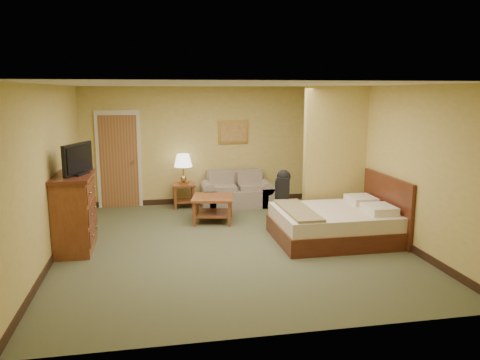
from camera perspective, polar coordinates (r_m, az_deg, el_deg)
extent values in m
plane|color=#4C5033|center=(7.84, -1.12, -7.80)|extent=(6.00, 6.00, 0.00)
plane|color=white|center=(7.43, -1.19, 11.56)|extent=(6.00, 6.00, 0.00)
cube|color=tan|center=(10.47, -3.88, 4.19)|extent=(5.50, 0.02, 2.60)
cube|color=tan|center=(7.58, -22.11, 0.89)|extent=(0.02, 6.00, 2.60)
cube|color=tan|center=(8.43, 17.64, 2.09)|extent=(0.02, 6.00, 2.60)
cube|color=tan|center=(9.00, 11.49, 2.91)|extent=(1.20, 0.15, 2.60)
cube|color=beige|center=(10.43, -14.55, 2.45)|extent=(0.94, 0.06, 2.10)
cube|color=brown|center=(10.42, -14.54, 2.17)|extent=(0.80, 0.04, 2.00)
cylinder|color=#A7733D|center=(10.35, -12.90, 2.18)|extent=(0.04, 0.12, 0.04)
cube|color=black|center=(10.68, -3.79, -2.44)|extent=(5.50, 0.02, 0.12)
cube|color=gray|center=(10.28, -0.39, -2.19)|extent=(1.27, 0.68, 0.38)
cube|color=gray|center=(10.48, -0.68, 0.25)|extent=(1.27, 0.16, 0.40)
cube|color=gray|center=(10.18, -3.91, -2.21)|extent=(0.27, 0.68, 0.43)
cube|color=gray|center=(10.40, 3.06, -1.92)|extent=(0.27, 0.68, 0.43)
cube|color=brown|center=(10.20, -6.89, -0.55)|extent=(0.48, 0.48, 0.04)
cube|color=brown|center=(10.28, -6.84, -2.54)|extent=(0.40, 0.40, 0.03)
cube|color=brown|center=(10.06, -7.87, -2.27)|extent=(0.05, 0.05, 0.49)
cube|color=brown|center=(10.08, -5.69, -2.19)|extent=(0.05, 0.05, 0.49)
cube|color=brown|center=(10.43, -7.98, -1.80)|extent=(0.05, 0.05, 0.49)
cube|color=brown|center=(10.45, -5.87, -1.72)|extent=(0.05, 0.05, 0.49)
cylinder|color=#A7733D|center=(10.19, -6.89, -0.32)|extent=(0.20, 0.20, 0.04)
cylinder|color=#A7733D|center=(10.15, -6.92, 1.06)|extent=(0.03, 0.03, 0.33)
cone|color=white|center=(10.11, -6.95, 2.39)|extent=(0.39, 0.39, 0.27)
cube|color=brown|center=(9.05, -3.34, -2.17)|extent=(0.90, 0.90, 0.04)
cube|color=brown|center=(9.12, -3.32, -4.06)|extent=(0.77, 0.77, 0.03)
cube|color=brown|center=(8.75, -5.19, -4.27)|extent=(0.06, 0.06, 0.46)
cube|color=brown|center=(9.47, -1.59, -3.08)|extent=(0.06, 0.06, 0.46)
cube|color=#B78E3F|center=(10.50, -0.84, 5.87)|extent=(0.68, 0.03, 0.53)
cube|color=#A06331|center=(10.48, -0.82, 5.87)|extent=(0.56, 0.02, 0.41)
cube|color=brown|center=(7.86, -19.51, -3.98)|extent=(0.53, 1.06, 1.16)
cube|color=#461C10|center=(7.73, -19.79, 0.39)|extent=(0.60, 1.14, 0.06)
cube|color=black|center=(7.71, -19.08, 0.74)|extent=(0.32, 0.40, 0.03)
cube|color=black|center=(7.67, -19.19, 2.47)|extent=(0.35, 0.77, 0.48)
cube|color=#461C10|center=(8.17, 11.27, -6.17)|extent=(1.96, 1.57, 0.29)
cube|color=#F0DFC5|center=(8.09, 11.34, -4.38)|extent=(1.90, 1.51, 0.24)
cube|color=#461C10|center=(8.46, 17.42, -3.11)|extent=(0.06, 1.67, 1.08)
cube|color=white|center=(8.02, 16.62, -3.47)|extent=(0.44, 0.54, 0.14)
cube|color=white|center=(8.61, 14.55, -2.39)|extent=(0.44, 0.54, 0.14)
cube|color=olive|center=(7.85, 7.05, -3.69)|extent=(0.44, 1.47, 0.05)
cube|color=black|center=(8.63, 5.33, -1.00)|extent=(0.30, 0.37, 0.43)
sphere|color=black|center=(8.59, 5.35, 0.40)|extent=(0.26, 0.26, 0.26)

